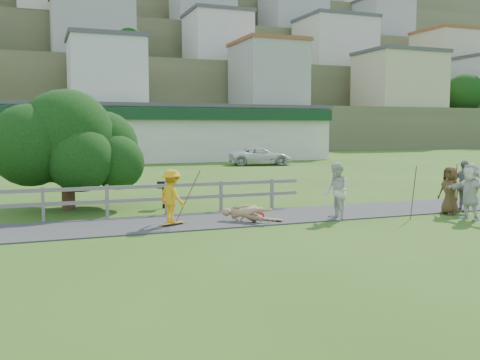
# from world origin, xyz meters

# --- Properties ---
(ground) EXTENTS (260.00, 260.00, 0.00)m
(ground) POSITION_xyz_m (0.00, 0.00, 0.00)
(ground) COLOR #335719
(ground) RESTS_ON ground
(path) EXTENTS (34.00, 3.00, 0.04)m
(path) POSITION_xyz_m (0.00, 1.50, 0.02)
(path) COLOR #333436
(path) RESTS_ON ground
(fence) EXTENTS (15.05, 0.10, 1.10)m
(fence) POSITION_xyz_m (-4.62, 3.30, 0.72)
(fence) COLOR #66605A
(fence) RESTS_ON ground
(strip_mall) EXTENTS (32.50, 10.75, 5.10)m
(strip_mall) POSITION_xyz_m (4.00, 34.94, 2.58)
(strip_mall) COLOR beige
(strip_mall) RESTS_ON ground
(hillside) EXTENTS (220.00, 67.00, 47.50)m
(hillside) POSITION_xyz_m (0.00, 91.31, 14.41)
(hillside) COLOR #4D5C36
(hillside) RESTS_ON ground
(skater_rider) EXTENTS (0.96, 1.21, 1.64)m
(skater_rider) POSITION_xyz_m (-2.35, 1.02, 0.82)
(skater_rider) COLOR #EBA316
(skater_rider) RESTS_ON ground
(skater_fallen) EXTENTS (1.41, 1.46, 0.60)m
(skater_fallen) POSITION_xyz_m (-0.02, 0.75, 0.30)
(skater_fallen) COLOR tan
(skater_fallen) RESTS_ON ground
(spectator_a) EXTENTS (0.79, 0.97, 1.88)m
(spectator_a) POSITION_xyz_m (2.88, 0.18, 0.94)
(spectator_a) COLOR silver
(spectator_a) RESTS_ON ground
(spectator_b) EXTENTS (0.70, 1.16, 1.84)m
(spectator_b) POSITION_xyz_m (8.06, 0.13, 0.92)
(spectator_b) COLOR slate
(spectator_b) RESTS_ON ground
(spectator_c) EXTENTS (0.65, 0.88, 1.66)m
(spectator_c) POSITION_xyz_m (7.15, -0.19, 0.83)
(spectator_c) COLOR #513820
(spectator_c) RESTS_ON ground
(spectator_d) EXTENTS (0.71, 1.76, 1.86)m
(spectator_d) POSITION_xyz_m (6.98, -1.28, 0.93)
(spectator_d) COLOR silver
(spectator_d) RESTS_ON ground
(car_silver) EXTENTS (4.74, 2.84, 1.48)m
(car_silver) POSITION_xyz_m (-1.80, 26.51, 0.74)
(car_silver) COLOR #95969C
(car_silver) RESTS_ON ground
(car_white) EXTENTS (5.44, 3.28, 1.41)m
(car_white) POSITION_xyz_m (10.87, 25.23, 0.71)
(car_white) COLOR silver
(car_white) RESTS_ON ground
(tree) EXTENTS (5.55, 5.55, 3.54)m
(tree) POSITION_xyz_m (-5.09, 5.78, 1.77)
(tree) COLOR black
(tree) RESTS_ON ground
(bbq) EXTENTS (0.53, 0.44, 1.00)m
(bbq) POSITION_xyz_m (-1.78, 4.73, 0.50)
(bbq) COLOR black
(bbq) RESTS_ON ground
(longboard_rider) EXTENTS (0.85, 0.48, 0.09)m
(longboard_rider) POSITION_xyz_m (-2.35, 1.02, 0.05)
(longboard_rider) COLOR brown
(longboard_rider) RESTS_ON ground
(longboard_fallen) EXTENTS (0.67, 0.78, 0.09)m
(longboard_fallen) POSITION_xyz_m (0.78, 0.65, 0.05)
(longboard_fallen) COLOR brown
(longboard_fallen) RESTS_ON ground
(helmet) EXTENTS (0.30, 0.30, 0.30)m
(helmet) POSITION_xyz_m (0.58, 1.10, 0.15)
(helmet) COLOR #A01216
(helmet) RESTS_ON ground
(pole_rider) EXTENTS (0.03, 0.03, 1.85)m
(pole_rider) POSITION_xyz_m (-1.75, 1.42, 0.92)
(pole_rider) COLOR brown
(pole_rider) RESTS_ON ground
(pole_spec_left) EXTENTS (0.03, 0.03, 1.74)m
(pole_spec_left) POSITION_xyz_m (5.33, -0.54, 0.87)
(pole_spec_left) COLOR brown
(pole_spec_left) RESTS_ON ground
(pole_spec_right) EXTENTS (0.03, 0.03, 1.77)m
(pole_spec_right) POSITION_xyz_m (7.14, -0.47, 0.88)
(pole_spec_right) COLOR brown
(pole_spec_right) RESTS_ON ground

